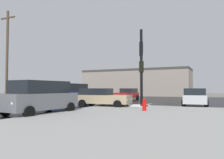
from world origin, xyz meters
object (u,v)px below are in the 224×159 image
traffic_signal_mast (141,56)px  sedan_silver (195,97)px  suv_blue (70,94)px  fire_hydrant (144,105)px  suv_white (38,93)px  suv_grey (40,97)px  sedan_tan (102,97)px  sedan_red (127,94)px  utility_pole_mid (7,54)px

traffic_signal_mast → sedan_silver: (4.30, 1.55, -3.60)m
traffic_signal_mast → suv_blue: size_ratio=1.28×
fire_hydrant → suv_blue: suv_blue is taller
suv_white → traffic_signal_mast: bearing=99.2°
fire_hydrant → suv_grey: size_ratio=0.16×
sedan_tan → sedan_red: size_ratio=1.02×
suv_grey → sedan_tan: 6.24m
suv_white → sedan_red: (6.75, 9.26, -0.24)m
sedan_silver → suv_grey: suv_grey is taller
suv_white → sedan_tan: bearing=85.0°
sedan_silver → sedan_red: (-8.97, 7.08, 0.00)m
sedan_red → suv_white: bearing=-35.3°
suv_blue → sedan_red: suv_blue is taller
sedan_silver → sedan_tan: size_ratio=1.00×
sedan_tan → utility_pole_mid: bearing=170.2°
suv_blue → sedan_tan: 4.04m
traffic_signal_mast → fire_hydrant: bearing=-178.2°
fire_hydrant → suv_grey: (-5.42, -3.71, 0.55)m
sedan_silver → suv_white: 15.88m
fire_hydrant → sedan_tan: sedan_tan is taller
sedan_silver → traffic_signal_mast: bearing=105.2°
suv_blue → suv_grey: size_ratio=0.98×
suv_blue → sedan_silver: bearing=106.2°
traffic_signal_mast → sedan_tan: 5.08m
fire_hydrant → suv_blue: (-8.36, 3.44, 0.55)m
sedan_red → utility_pole_mid: size_ratio=0.44×
suv_grey → suv_white: size_ratio=1.00×
suv_blue → fire_hydrant: bearing=69.2°
utility_pole_mid → traffic_signal_mast: bearing=4.8°
traffic_signal_mast → suv_blue: bearing=83.2°
traffic_signal_mast → sedan_silver: bearing=-88.2°
suv_grey → sedan_red: (-0.97, 17.11, -0.24)m
suv_blue → suv_grey: bearing=23.9°
suv_grey → suv_blue: bearing=-152.8°
sedan_silver → suv_grey: size_ratio=0.94×
sedan_tan → utility_pole_mid: size_ratio=0.45×
sedan_silver → sedan_red: same height
sedan_silver → sedan_tan: bearing=114.1°
fire_hydrant → suv_blue: size_ratio=0.16×
fire_hydrant → sedan_red: size_ratio=0.17×
traffic_signal_mast → sedan_red: (-4.67, 8.63, -3.60)m
suv_blue → utility_pole_mid: (-8.79, 0.04, 4.36)m
suv_blue → utility_pole_mid: 9.81m
sedan_silver → suv_white: suv_white is taller
suv_white → fire_hydrant: bearing=78.5°
sedan_silver → fire_hydrant: bearing=153.1°
traffic_signal_mast → sedan_silver: size_ratio=1.35×
suv_blue → suv_white: size_ratio=0.98×
fire_hydrant → sedan_red: bearing=115.5°
suv_grey → utility_pole_mid: (-11.74, 7.19, 4.36)m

